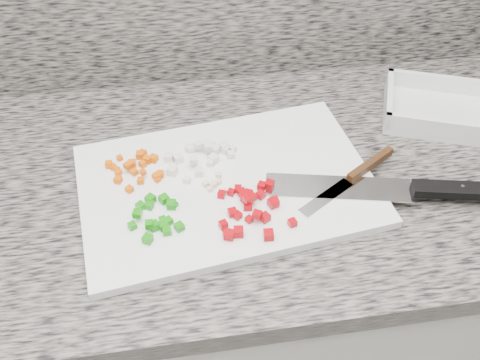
% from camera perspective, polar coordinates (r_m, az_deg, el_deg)
% --- Properties ---
extents(cabinet, '(3.92, 0.62, 0.86)m').
position_cam_1_polar(cabinet, '(1.33, -1.76, -13.92)').
color(cabinet, beige).
rests_on(cabinet, ground).
extents(countertop, '(3.96, 0.64, 0.04)m').
position_cam_1_polar(countertop, '(0.97, -2.34, -0.03)').
color(countertop, slate).
rests_on(countertop, cabinet).
extents(cutting_board, '(0.53, 0.39, 0.02)m').
position_cam_1_polar(cutting_board, '(0.92, -1.42, -0.51)').
color(cutting_board, white).
rests_on(cutting_board, countertop).
extents(carrot_pile, '(0.10, 0.10, 0.02)m').
position_cam_1_polar(carrot_pile, '(0.95, -10.91, 1.34)').
color(carrot_pile, '#D75804').
rests_on(carrot_pile, cutting_board).
extents(onion_pile, '(0.13, 0.10, 0.02)m').
position_cam_1_polar(onion_pile, '(0.95, -4.18, 2.66)').
color(onion_pile, silver).
rests_on(onion_pile, cutting_board).
extents(green_pepper_pile, '(0.09, 0.10, 0.02)m').
position_cam_1_polar(green_pepper_pile, '(0.86, -8.86, -3.85)').
color(green_pepper_pile, '#16830B').
rests_on(green_pepper_pile, cutting_board).
extents(red_pepper_pile, '(0.12, 0.13, 0.02)m').
position_cam_1_polar(red_pepper_pile, '(0.86, 1.17, -3.06)').
color(red_pepper_pile, '#AB020B').
rests_on(red_pepper_pile, cutting_board).
extents(garlic_pile, '(0.04, 0.05, 0.01)m').
position_cam_1_polar(garlic_pile, '(0.91, -2.79, -0.35)').
color(garlic_pile, beige).
rests_on(garlic_pile, cutting_board).
extents(chef_knife, '(0.40, 0.13, 0.02)m').
position_cam_1_polar(chef_knife, '(0.94, 18.50, -0.95)').
color(chef_knife, silver).
rests_on(chef_knife, cutting_board).
extents(paring_knife, '(0.20, 0.13, 0.02)m').
position_cam_1_polar(paring_knife, '(0.94, 12.62, 0.79)').
color(paring_knife, silver).
rests_on(paring_knife, cutting_board).
extents(tray, '(0.27, 0.23, 0.05)m').
position_cam_1_polar(tray, '(1.14, 20.75, 6.96)').
color(tray, silver).
rests_on(tray, countertop).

